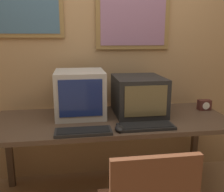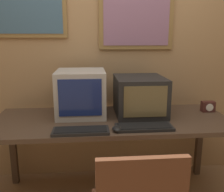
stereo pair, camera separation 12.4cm
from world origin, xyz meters
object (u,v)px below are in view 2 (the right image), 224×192
Objects in this scene: monitor_right at (139,96)px; desk_clock at (208,106)px; monitor_left at (81,93)px; mouse_near_keyboard at (117,129)px; keyboard_side at (144,127)px; keyboard_main at (81,131)px.

desk_clock is at bearing 0.59° from monitor_right.
mouse_near_keyboard is at bearing -58.62° from monitor_left.
monitor_right reaches higher than mouse_near_keyboard.
monitor_left reaches higher than keyboard_side.
desk_clock is (1.16, -0.02, -0.15)m from monitor_left.
monitor_right reaches higher than desk_clock.
monitor_left reaches higher than mouse_near_keyboard.
keyboard_side is (0.47, 0.04, 0.00)m from keyboard_main.
monitor_left is at bearing 178.98° from desk_clock.
mouse_near_keyboard is (-0.21, -0.03, 0.01)m from keyboard_side.
monitor_left is 4.14× the size of mouse_near_keyboard.
keyboard_main is (0.01, -0.44, -0.18)m from monitor_left.
monitor_left is 0.65m from keyboard_side.
desk_clock is at bearing -1.02° from monitor_left.
keyboard_main is at bearing -179.71° from mouse_near_keyboard.
monitor_right is 0.50m from mouse_near_keyboard.
monitor_left is 0.51m from monitor_right.
desk_clock reaches higher than keyboard_side.
monitor_right is 4.47× the size of mouse_near_keyboard.
keyboard_main is 0.26m from mouse_near_keyboard.
monitor_left is at bearing 139.71° from keyboard_side.
monitor_left is 0.54m from mouse_near_keyboard.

